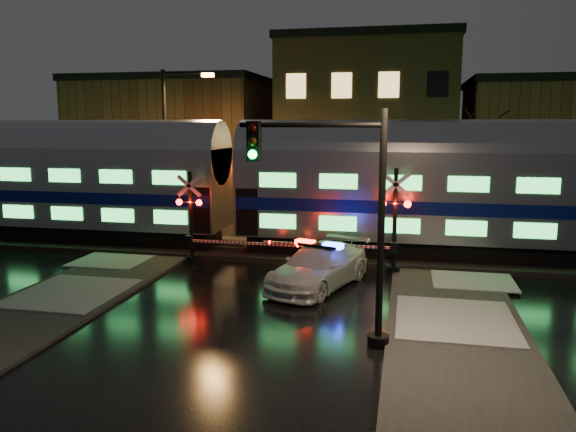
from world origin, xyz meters
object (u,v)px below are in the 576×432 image
(police_car, at_px, (319,266))
(crossing_signal_right, at_px, (385,231))
(crossing_signal_left, at_px, (198,226))
(traffic_light, at_px, (343,223))
(streetlight, at_px, (170,140))

(police_car, xyz_separation_m, crossing_signal_right, (2.32, 2.33, 0.99))
(crossing_signal_left, bearing_deg, traffic_light, -47.16)
(police_car, relative_size, crossing_signal_left, 1.02)
(police_car, distance_m, crossing_signal_left, 6.11)
(crossing_signal_left, bearing_deg, police_car, -22.60)
(police_car, bearing_deg, crossing_signal_right, 64.20)
(police_car, bearing_deg, streetlight, 156.03)
(crossing_signal_right, distance_m, crossing_signal_left, 7.90)
(crossing_signal_left, relative_size, traffic_light, 0.88)
(crossing_signal_left, relative_size, streetlight, 0.63)
(police_car, height_order, crossing_signal_left, crossing_signal_left)
(crossing_signal_left, height_order, traffic_light, traffic_light)
(police_car, height_order, crossing_signal_right, crossing_signal_right)
(police_car, distance_m, streetlight, 13.91)
(crossing_signal_right, bearing_deg, traffic_light, -96.40)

